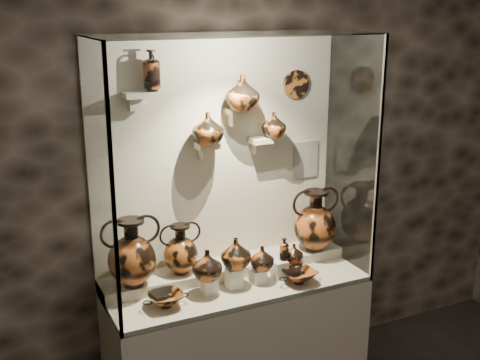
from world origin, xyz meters
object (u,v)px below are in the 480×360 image
jug_b (236,253)px  amphora_left (132,252)px  jug_a (207,265)px  lekythos_tall (151,68)px  kylix_right (299,275)px  ovoid_vase_c (274,125)px  kylix_left (166,299)px  ovoid_vase_a (208,128)px  amphora_right (315,220)px  jug_c (262,258)px  ovoid_vase_b (242,93)px  amphora_mid (180,249)px  jug_e (293,253)px  lekythos_small (284,248)px

jug_b → amphora_left: bearing=141.6°
jug_a → lekythos_tall: lekythos_tall is taller
amphora_left → kylix_right: size_ratio=1.60×
ovoid_vase_c → lekythos_tall: bearing=161.8°
kylix_left → ovoid_vase_a: (0.41, 0.30, 0.94)m
amphora_right → ovoid_vase_a: (-0.76, 0.08, 0.70)m
jug_a → ovoid_vase_a: size_ratio=0.94×
amphora_right → jug_c: bearing=-164.9°
ovoid_vase_c → jug_a: bearing=-172.6°
kylix_right → ovoid_vase_b: size_ratio=1.21×
ovoid_vase_b → ovoid_vase_c: (0.24, 0.03, -0.23)m
amphora_mid → kylix_right: (0.68, -0.33, -0.18)m
kylix_right → ovoid_vase_a: size_ratio=1.31×
amphora_mid → ovoid_vase_c: bearing=17.5°
jug_e → lekythos_small: bearing=168.1°
kylix_left → ovoid_vase_b: bearing=32.0°
lekythos_tall → ovoid_vase_c: 0.91m
jug_c → ovoid_vase_c: (0.22, 0.27, 0.80)m
lekythos_small → ovoid_vase_b: 1.04m
lekythos_tall → amphora_left: bearing=-128.4°
amphora_mid → amphora_right: bearing=10.8°
jug_a → lekythos_tall: (-0.21, 0.29, 1.18)m
jug_c → kylix_left: bearing=170.1°
jug_a → ovoid_vase_c: 1.02m
ovoid_vase_a → ovoid_vase_c: 0.48m
amphora_mid → lekythos_small: amphora_mid is taller
amphora_right → jug_b: (-0.68, -0.16, -0.06)m
ovoid_vase_b → kylix_right: bearing=-41.3°
kylix_right → kylix_left: bearing=172.7°
amphora_mid → ovoid_vase_a: bearing=22.0°
amphora_mid → lekythos_tall: lekythos_tall is taller
jug_c → kylix_left: size_ratio=0.60×
lekythos_tall → amphora_right: bearing=18.0°
jug_a → lekythos_tall: size_ratio=0.71×
lekythos_tall → jug_e: bearing=6.6°
kylix_left → kylix_right: size_ratio=0.99×
ovoid_vase_a → jug_b: bearing=-79.2°
kylix_left → ovoid_vase_c: bearing=27.4°
jug_b → jug_e: bearing=-22.4°
amphora_mid → kylix_right: 0.78m
jug_c → ovoid_vase_b: bearing=81.0°
jug_b → amphora_right: bearing=-10.6°
amphora_mid → jug_c: 0.52m
kylix_right → lekythos_small: bearing=104.5°
jug_b → lekythos_small: jug_b is taller
jug_a → jug_b: size_ratio=0.97×
jug_b → lekythos_small: bearing=-23.8°
lekythos_tall → ovoid_vase_a: bearing=18.0°
jug_b → jug_c: size_ratio=1.25×
jug_c → ovoid_vase_b: size_ratio=0.72×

